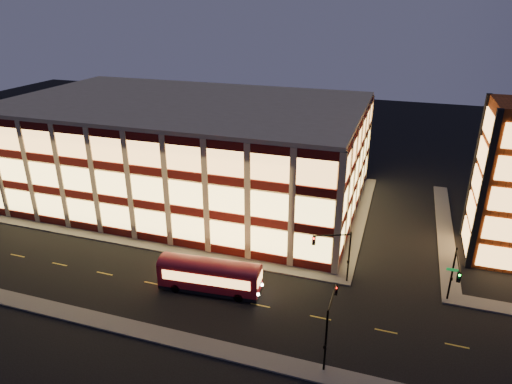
% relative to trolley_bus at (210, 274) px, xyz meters
% --- Properties ---
extents(ground, '(200.00, 200.00, 0.00)m').
position_rel_trolley_bus_xyz_m(ground, '(-10.30, 5.17, -1.97)').
color(ground, black).
rests_on(ground, ground).
extents(sidewalk_office_south, '(54.00, 2.00, 0.15)m').
position_rel_trolley_bus_xyz_m(sidewalk_office_south, '(-13.30, 6.17, -1.89)').
color(sidewalk_office_south, '#514F4C').
rests_on(sidewalk_office_south, ground).
extents(sidewalk_office_east, '(2.00, 30.00, 0.15)m').
position_rel_trolley_bus_xyz_m(sidewalk_office_east, '(12.70, 22.17, -1.89)').
color(sidewalk_office_east, '#514F4C').
rests_on(sidewalk_office_east, ground).
extents(sidewalk_tower_west, '(2.00, 30.00, 0.15)m').
position_rel_trolley_bus_xyz_m(sidewalk_tower_west, '(23.70, 22.17, -1.89)').
color(sidewalk_tower_west, '#514F4C').
rests_on(sidewalk_tower_west, ground).
extents(sidewalk_near, '(100.00, 2.00, 0.15)m').
position_rel_trolley_bus_xyz_m(sidewalk_near, '(-10.30, -7.83, -1.89)').
color(sidewalk_near, '#514F4C').
rests_on(sidewalk_near, ground).
extents(office_building, '(50.45, 30.45, 14.50)m').
position_rel_trolley_bus_xyz_m(office_building, '(-13.22, 22.09, 5.28)').
color(office_building, tan).
rests_on(office_building, ground).
extents(traffic_signal_far, '(3.79, 1.87, 6.00)m').
position_rel_trolley_bus_xyz_m(traffic_signal_far, '(11.91, 5.41, 2.14)').
color(traffic_signal_far, black).
rests_on(traffic_signal_far, ground).
extents(traffic_signal_right, '(1.20, 4.37, 6.00)m').
position_rel_trolley_bus_xyz_m(traffic_signal_right, '(23.20, 4.55, 2.13)').
color(traffic_signal_right, black).
rests_on(traffic_signal_right, ground).
extents(traffic_signal_near, '(0.32, 4.45, 6.00)m').
position_rel_trolley_bus_xyz_m(traffic_signal_near, '(13.20, -5.86, 2.16)').
color(traffic_signal_near, black).
rests_on(traffic_signal_near, ground).
extents(trolley_bus, '(10.66, 3.48, 3.55)m').
position_rel_trolley_bus_xyz_m(trolley_bus, '(0.00, 0.00, 0.00)').
color(trolley_bus, maroon).
rests_on(trolley_bus, ground).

